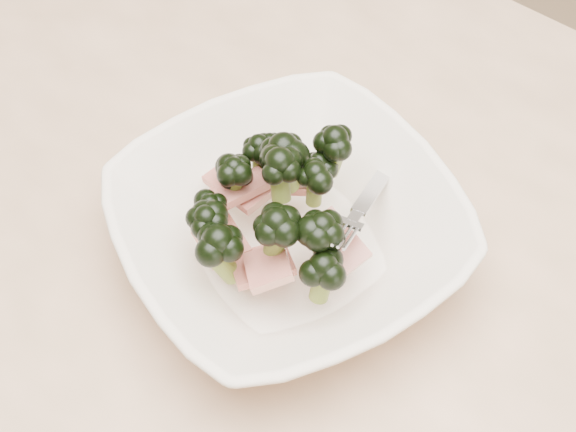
# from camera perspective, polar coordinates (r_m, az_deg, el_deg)

# --- Properties ---
(dining_table) EXTENTS (1.20, 0.80, 0.75)m
(dining_table) POSITION_cam_1_polar(r_m,az_deg,el_deg) (0.73, 2.97, -9.08)
(dining_table) COLOR tan
(dining_table) RESTS_ON ground
(broccoli_dish) EXTENTS (0.34, 0.34, 0.11)m
(broccoli_dish) POSITION_cam_1_polar(r_m,az_deg,el_deg) (0.63, -0.09, -0.64)
(broccoli_dish) COLOR silver
(broccoli_dish) RESTS_ON dining_table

